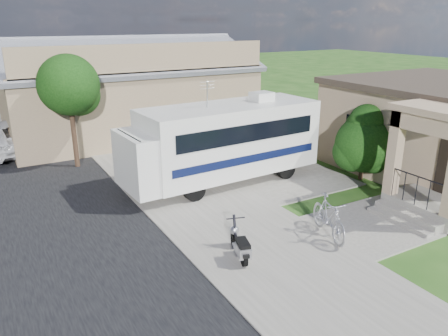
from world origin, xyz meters
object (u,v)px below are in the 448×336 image
motorhome (223,140)px  scooter (240,245)px  bicycle (329,219)px  garden_hose (386,209)px  shrub (364,141)px  pickup_truck (15,135)px

motorhome → scooter: size_ratio=5.47×
bicycle → garden_hose: bearing=24.4°
motorhome → garden_hose: size_ratio=21.54×
shrub → scooter: (-7.21, -2.83, -1.06)m
garden_hose → pickup_truck: bearing=125.5°
pickup_truck → shrub: bearing=135.8°
motorhome → garden_hose: (3.17, -4.90, -1.55)m
shrub → scooter: size_ratio=2.11×
shrub → garden_hose: 3.40m
pickup_truck → scooter: bearing=105.7°
scooter → pickup_truck: bearing=122.8°
bicycle → garden_hose: size_ratio=5.53×
scooter → pickup_truck: (-3.88, 13.45, 0.33)m
scooter → garden_hose: (5.59, 0.18, -0.34)m
motorhome → shrub: 5.30m
pickup_truck → bicycle: bearing=115.4°
pickup_truck → motorhome: bearing=126.6°
pickup_truck → garden_hose: (9.47, -13.26, -0.67)m
shrub → bicycle: bearing=-145.8°
bicycle → scooter: bearing=-168.1°
pickup_truck → garden_hose: pickup_truck is taller
motorhome → bicycle: bearing=-89.9°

